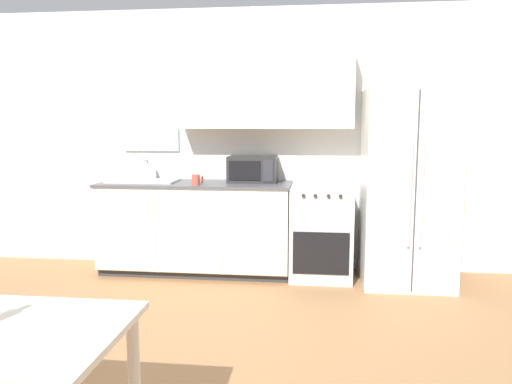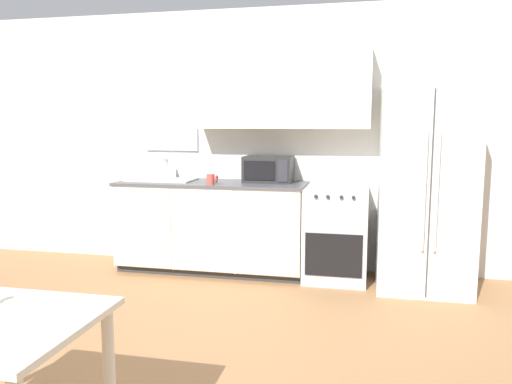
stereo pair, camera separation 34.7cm
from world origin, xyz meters
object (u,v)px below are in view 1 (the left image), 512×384
oven_range (321,232)px  coffee_mug (197,180)px  refrigerator (407,188)px  microwave (253,169)px

oven_range → coffee_mug: coffee_mug is taller
refrigerator → coffee_mug: 2.02m
refrigerator → microwave: (-1.50, 0.18, 0.14)m
oven_range → coffee_mug: size_ratio=8.43×
refrigerator → microwave: bearing=173.0°
oven_range → refrigerator: (0.81, -0.07, 0.46)m
oven_range → refrigerator: 0.93m
microwave → coffee_mug: 0.61m
microwave → refrigerator: bearing=-7.0°
coffee_mug → microwave: bearing=32.9°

